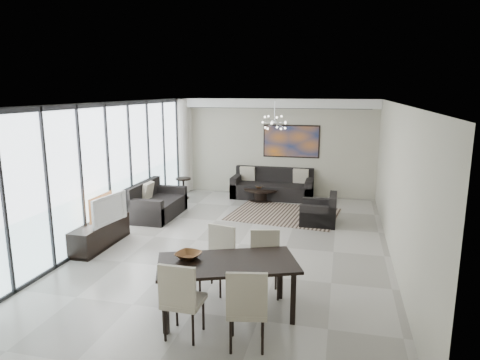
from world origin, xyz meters
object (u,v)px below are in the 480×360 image
(sofa_main, at_px, (273,188))
(television, at_px, (106,209))
(dining_table, at_px, (227,267))
(coffee_table, at_px, (261,194))
(tv_console, at_px, (100,234))

(sofa_main, bearing_deg, television, -118.40)
(sofa_main, relative_size, dining_table, 1.10)
(dining_table, bearing_deg, coffee_table, 96.60)
(dining_table, bearing_deg, tv_console, 148.14)
(coffee_table, relative_size, sofa_main, 0.43)
(television, bearing_deg, coffee_table, -19.67)
(coffee_table, height_order, sofa_main, sofa_main)
(coffee_table, xyz_separation_m, television, (-2.36, -4.43, 0.60))
(sofa_main, xyz_separation_m, dining_table, (0.48, -6.89, 0.43))
(sofa_main, relative_size, tv_console, 1.44)
(television, distance_m, dining_table, 3.71)
(tv_console, xyz_separation_m, television, (0.16, 0.01, 0.55))
(tv_console, height_order, dining_table, dining_table)
(television, relative_size, dining_table, 0.47)
(sofa_main, relative_size, television, 2.36)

